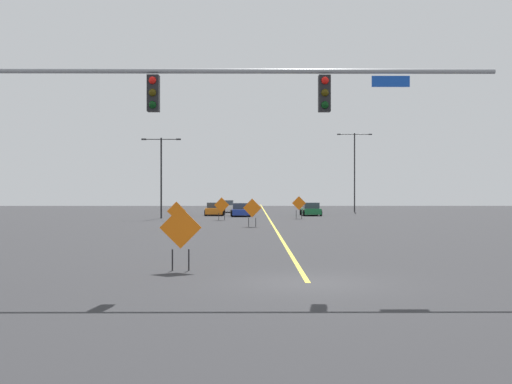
{
  "coord_description": "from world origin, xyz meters",
  "views": [
    {
      "loc": [
        -1.62,
        -18.47,
        2.66
      ],
      "look_at": [
        -1.4,
        16.85,
        2.6
      ],
      "focal_mm": 44.95,
      "sensor_mm": 36.0,
      "label": 1
    }
  ],
  "objects_px": {
    "street_lamp_near_right": "(161,170)",
    "construction_sign_right_lane": "(222,206)",
    "traffic_signal_assembly": "(162,109)",
    "construction_sign_left_lane": "(176,212)",
    "car_blue_near": "(240,210)",
    "car_white_passing": "(227,207)",
    "car_green_mid": "(311,210)",
    "car_orange_approaching": "(215,209)",
    "construction_sign_median_near": "(299,204)",
    "street_lamp_far_left": "(355,166)",
    "construction_sign_right_shoulder": "(252,209)",
    "construction_sign_left_shoulder": "(181,230)"
  },
  "relations": [
    {
      "from": "car_green_mid",
      "to": "car_blue_near",
      "type": "relative_size",
      "value": 0.98
    },
    {
      "from": "car_blue_near",
      "to": "car_white_passing",
      "type": "distance_m",
      "value": 12.61
    },
    {
      "from": "construction_sign_right_shoulder",
      "to": "construction_sign_left_shoulder",
      "type": "relative_size",
      "value": 0.98
    },
    {
      "from": "street_lamp_far_left",
      "to": "construction_sign_left_lane",
      "type": "xyz_separation_m",
      "value": [
        -18.18,
        -37.71,
        -4.65
      ]
    },
    {
      "from": "construction_sign_right_shoulder",
      "to": "street_lamp_far_left",
      "type": "bearing_deg",
      "value": 68.95
    },
    {
      "from": "construction_sign_median_near",
      "to": "street_lamp_far_left",
      "type": "bearing_deg",
      "value": 66.94
    },
    {
      "from": "construction_sign_right_lane",
      "to": "car_orange_approaching",
      "type": "xyz_separation_m",
      "value": [
        -1.26,
        11.51,
        -0.64
      ]
    },
    {
      "from": "construction_sign_median_near",
      "to": "car_orange_approaching",
      "type": "bearing_deg",
      "value": 134.69
    },
    {
      "from": "street_lamp_far_left",
      "to": "construction_sign_right_shoulder",
      "type": "bearing_deg",
      "value": -111.05
    },
    {
      "from": "construction_sign_right_lane",
      "to": "street_lamp_near_right",
      "type": "bearing_deg",
      "value": 149.49
    },
    {
      "from": "street_lamp_near_right",
      "to": "car_blue_near",
      "type": "distance_m",
      "value": 10.0
    },
    {
      "from": "car_blue_near",
      "to": "construction_sign_left_lane",
      "type": "bearing_deg",
      "value": -99.5
    },
    {
      "from": "street_lamp_far_left",
      "to": "street_lamp_near_right",
      "type": "height_order",
      "value": "street_lamp_far_left"
    },
    {
      "from": "construction_sign_median_near",
      "to": "construction_sign_right_lane",
      "type": "bearing_deg",
      "value": -158.28
    },
    {
      "from": "construction_sign_right_lane",
      "to": "construction_sign_left_lane",
      "type": "bearing_deg",
      "value": -99.16
    },
    {
      "from": "construction_sign_median_near",
      "to": "car_blue_near",
      "type": "relative_size",
      "value": 0.5
    },
    {
      "from": "traffic_signal_assembly",
      "to": "construction_sign_median_near",
      "type": "height_order",
      "value": "traffic_signal_assembly"
    },
    {
      "from": "street_lamp_far_left",
      "to": "construction_sign_median_near",
      "type": "distance_m",
      "value": 22.28
    },
    {
      "from": "street_lamp_far_left",
      "to": "car_white_passing",
      "type": "xyz_separation_m",
      "value": [
        -16.16,
        -1.8,
        -5.15
      ]
    },
    {
      "from": "construction_sign_left_shoulder",
      "to": "car_green_mid",
      "type": "bearing_deg",
      "value": 79.63
    },
    {
      "from": "construction_sign_median_near",
      "to": "traffic_signal_assembly",
      "type": "bearing_deg",
      "value": -99.42
    },
    {
      "from": "street_lamp_near_right",
      "to": "construction_sign_right_lane",
      "type": "relative_size",
      "value": 3.77
    },
    {
      "from": "car_green_mid",
      "to": "construction_sign_right_shoulder",
      "type": "bearing_deg",
      "value": -106.36
    },
    {
      "from": "traffic_signal_assembly",
      "to": "street_lamp_near_right",
      "type": "height_order",
      "value": "street_lamp_near_right"
    },
    {
      "from": "street_lamp_near_right",
      "to": "car_blue_near",
      "type": "height_order",
      "value": "street_lamp_near_right"
    },
    {
      "from": "street_lamp_far_left",
      "to": "construction_sign_left_lane",
      "type": "height_order",
      "value": "street_lamp_far_left"
    },
    {
      "from": "construction_sign_right_shoulder",
      "to": "construction_sign_left_shoulder",
      "type": "bearing_deg",
      "value": -95.24
    },
    {
      "from": "traffic_signal_assembly",
      "to": "construction_sign_left_lane",
      "type": "xyz_separation_m",
      "value": [
        -2.54,
        25.08,
        -3.82
      ]
    },
    {
      "from": "construction_sign_left_lane",
      "to": "car_green_mid",
      "type": "bearing_deg",
      "value": 65.68
    },
    {
      "from": "car_blue_near",
      "to": "car_white_passing",
      "type": "relative_size",
      "value": 1.06
    },
    {
      "from": "street_lamp_near_right",
      "to": "construction_sign_right_lane",
      "type": "bearing_deg",
      "value": -30.51
    },
    {
      "from": "traffic_signal_assembly",
      "to": "car_white_passing",
      "type": "distance_m",
      "value": 61.14
    },
    {
      "from": "street_lamp_near_right",
      "to": "traffic_signal_assembly",
      "type": "bearing_deg",
      "value": -81.9
    },
    {
      "from": "traffic_signal_assembly",
      "to": "construction_sign_right_lane",
      "type": "bearing_deg",
      "value": 90.24
    },
    {
      "from": "street_lamp_near_right",
      "to": "car_orange_approaching",
      "type": "bearing_deg",
      "value": 59.27
    },
    {
      "from": "street_lamp_far_left",
      "to": "construction_sign_left_shoulder",
      "type": "xyz_separation_m",
      "value": [
        -15.41,
        -59.91,
        -4.51
      ]
    },
    {
      "from": "street_lamp_near_right",
      "to": "construction_sign_right_shoulder",
      "type": "bearing_deg",
      "value": -58.63
    },
    {
      "from": "street_lamp_near_right",
      "to": "construction_sign_right_lane",
      "type": "height_order",
      "value": "street_lamp_near_right"
    },
    {
      "from": "construction_sign_right_shoulder",
      "to": "car_white_passing",
      "type": "relative_size",
      "value": 0.52
    },
    {
      "from": "car_blue_near",
      "to": "car_orange_approaching",
      "type": "bearing_deg",
      "value": 135.08
    },
    {
      "from": "street_lamp_far_left",
      "to": "car_green_mid",
      "type": "height_order",
      "value": "street_lamp_far_left"
    },
    {
      "from": "construction_sign_right_lane",
      "to": "car_blue_near",
      "type": "distance_m",
      "value": 8.86
    },
    {
      "from": "car_blue_near",
      "to": "car_orange_approaching",
      "type": "height_order",
      "value": "car_orange_approaching"
    },
    {
      "from": "street_lamp_near_right",
      "to": "car_orange_approaching",
      "type": "distance_m",
      "value": 10.1
    },
    {
      "from": "construction_sign_right_shoulder",
      "to": "car_orange_approaching",
      "type": "bearing_deg",
      "value": 100.25
    },
    {
      "from": "street_lamp_far_left",
      "to": "car_blue_near",
      "type": "relative_size",
      "value": 2.34
    },
    {
      "from": "construction_sign_median_near",
      "to": "car_white_passing",
      "type": "bearing_deg",
      "value": 112.63
    },
    {
      "from": "car_blue_near",
      "to": "car_white_passing",
      "type": "xyz_separation_m",
      "value": [
        -1.91,
        12.46,
        0.08
      ]
    },
    {
      "from": "car_orange_approaching",
      "to": "construction_sign_median_near",
      "type": "bearing_deg",
      "value": -45.31
    },
    {
      "from": "street_lamp_far_left",
      "to": "construction_sign_left_shoulder",
      "type": "distance_m",
      "value": 62.02
    }
  ]
}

